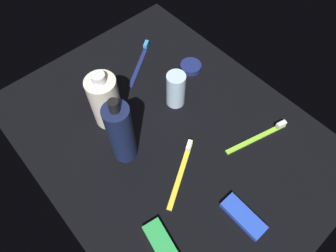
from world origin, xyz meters
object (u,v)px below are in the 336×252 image
(toothbrush_yellow, at_px, (182,169))
(toothbrush_navy, at_px, (140,61))
(cream_tin_left, at_px, (191,67))
(snack_bar_green, at_px, (162,245))
(toothbrush_lime, at_px, (260,136))
(lotion_bottle, at_px, (121,133))
(deodorant_stick, at_px, (176,90))
(snack_bar_blue, at_px, (243,216))
(bodywash_bottle, at_px, (105,101))

(toothbrush_yellow, bearing_deg, toothbrush_navy, 156.64)
(toothbrush_navy, relative_size, cream_tin_left, 2.51)
(toothbrush_yellow, distance_m, snack_bar_green, 0.18)
(toothbrush_lime, xyz_separation_m, snack_bar_green, (0.03, -0.36, 0.00))
(lotion_bottle, distance_m, cream_tin_left, 0.34)
(deodorant_stick, height_order, snack_bar_blue, deodorant_stick)
(lotion_bottle, bearing_deg, cream_tin_left, 106.71)
(cream_tin_left, bearing_deg, deodorant_stick, -62.56)
(deodorant_stick, relative_size, toothbrush_navy, 0.68)
(lotion_bottle, xyz_separation_m, snack_bar_blue, (0.30, 0.09, -0.09))
(cream_tin_left, bearing_deg, snack_bar_blue, -29.05)
(bodywash_bottle, relative_size, snack_bar_green, 1.64)
(bodywash_bottle, xyz_separation_m, toothbrush_lime, (0.30, 0.25, -0.07))
(toothbrush_lime, distance_m, snack_bar_blue, 0.22)
(lotion_bottle, relative_size, toothbrush_navy, 1.35)
(lotion_bottle, bearing_deg, toothbrush_navy, 134.32)
(lotion_bottle, xyz_separation_m, deodorant_stick, (-0.03, 0.20, -0.04))
(lotion_bottle, height_order, toothbrush_lime, lotion_bottle)
(toothbrush_lime, height_order, cream_tin_left, toothbrush_lime)
(snack_bar_blue, xyz_separation_m, cream_tin_left, (-0.39, 0.22, 0.00))
(bodywash_bottle, relative_size, snack_bar_blue, 1.64)
(lotion_bottle, distance_m, bodywash_bottle, 0.11)
(toothbrush_yellow, height_order, toothbrush_navy, same)
(bodywash_bottle, bearing_deg, toothbrush_lime, 39.89)
(bodywash_bottle, height_order, toothbrush_yellow, bodywash_bottle)
(deodorant_stick, height_order, toothbrush_lime, deodorant_stick)
(toothbrush_yellow, bearing_deg, lotion_bottle, -151.26)
(bodywash_bottle, bearing_deg, deodorant_stick, 65.78)
(deodorant_stick, relative_size, toothbrush_yellow, 0.65)
(bodywash_bottle, distance_m, snack_bar_green, 0.36)
(toothbrush_lime, height_order, toothbrush_navy, same)
(deodorant_stick, bearing_deg, toothbrush_lime, 20.69)
(snack_bar_green, height_order, cream_tin_left, cream_tin_left)
(lotion_bottle, relative_size, snack_bar_blue, 2.02)
(toothbrush_lime, relative_size, snack_bar_blue, 1.71)
(deodorant_stick, xyz_separation_m, snack_bar_blue, (0.33, -0.10, -0.04))
(toothbrush_yellow, bearing_deg, snack_bar_green, -56.35)
(bodywash_bottle, height_order, snack_bar_blue, bodywash_bottle)
(toothbrush_navy, bearing_deg, lotion_bottle, -45.68)
(deodorant_stick, xyz_separation_m, cream_tin_left, (-0.06, 0.12, -0.04))
(toothbrush_yellow, distance_m, toothbrush_lime, 0.22)
(lotion_bottle, xyz_separation_m, toothbrush_yellow, (0.13, 0.07, -0.09))
(snack_bar_blue, xyz_separation_m, snack_bar_green, (-0.07, -0.17, 0.00))
(toothbrush_yellow, height_order, cream_tin_left, toothbrush_yellow)
(bodywash_bottle, bearing_deg, snack_bar_green, -17.68)
(bodywash_bottle, bearing_deg, lotion_bottle, -15.81)
(bodywash_bottle, relative_size, toothbrush_navy, 1.10)
(bodywash_bottle, bearing_deg, toothbrush_navy, 119.02)
(lotion_bottle, distance_m, snack_bar_blue, 0.32)
(cream_tin_left, bearing_deg, toothbrush_yellow, -47.54)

